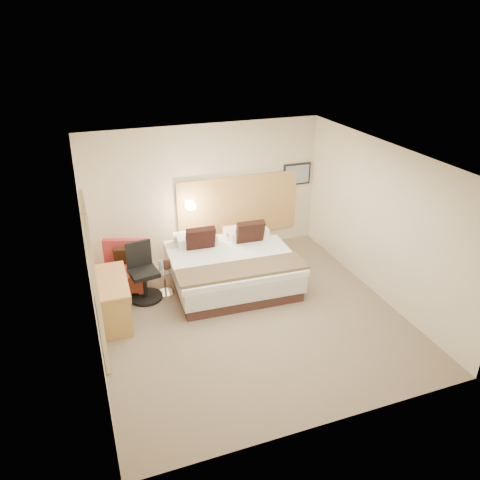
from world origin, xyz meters
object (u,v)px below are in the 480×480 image
object	(u,v)px
lounge_chair	(125,270)
side_table	(165,280)
desk_chair	(143,276)
bed	(230,265)
desk	(112,288)

from	to	relation	value
lounge_chair	side_table	xyz separation A→B (m)	(0.63, -0.48, -0.07)
side_table	desk_chair	world-z (taller)	desk_chair
bed	desk	bearing A→B (deg)	-166.69
bed	side_table	xyz separation A→B (m)	(-1.23, 0.01, -0.08)
bed	lounge_chair	world-z (taller)	bed
bed	desk_chair	xyz separation A→B (m)	(-1.60, 0.00, 0.07)
side_table	desk	world-z (taller)	desk
desk_chair	lounge_chair	bearing A→B (deg)	117.62
side_table	desk	bearing A→B (deg)	-150.76
lounge_chair	desk	distance (m)	1.08
desk	bed	bearing A→B (deg)	13.31
desk_chair	desk	bearing A→B (deg)	-137.84
lounge_chair	desk_chair	world-z (taller)	desk_chair
lounge_chair	desk	xyz separation A→B (m)	(-0.31, -1.01, 0.25)
side_table	bed	bearing A→B (deg)	-0.61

